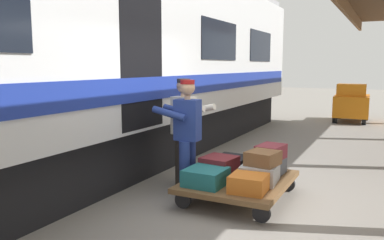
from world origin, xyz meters
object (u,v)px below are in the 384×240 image
suitcase_burgundy_valise (271,152)px  porter_in_overalls (186,133)px  suitcase_slate_roller (269,166)px  porter_by_door (185,128)px  luggage_cart (239,182)px  suitcase_gray_aluminum (260,173)px  suitcase_orange_carryall (249,183)px  suitcase_teal_softside (206,177)px  suitcase_maroon_trunk (219,167)px  suitcase_brown_leather (263,158)px  baggage_tug (351,104)px  suitcase_black_hardshell (231,163)px  train_car (68,56)px

suitcase_burgundy_valise → porter_in_overalls: bearing=27.4°
suitcase_slate_roller → porter_by_door: size_ratio=0.31×
luggage_cart → suitcase_slate_roller: (-0.31, -0.47, 0.16)m
porter_by_door → suitcase_slate_roller: bearing=-172.8°
suitcase_gray_aluminum → suitcase_orange_carryall: (0.00, 0.47, -0.01)m
suitcase_teal_softside → suitcase_burgundy_valise: size_ratio=1.12×
suitcase_teal_softside → suitcase_maroon_trunk: bearing=-90.0°
suitcase_teal_softside → porter_by_door: size_ratio=0.30×
suitcase_brown_leather → baggage_tug: 9.17m
suitcase_black_hardshell → porter_in_overalls: porter_in_overalls is taller
suitcase_slate_roller → suitcase_maroon_trunk: (0.61, 0.47, 0.03)m
suitcase_slate_roller → porter_by_door: (1.34, 0.17, 0.51)m
suitcase_gray_aluminum → suitcase_teal_softside: suitcase_gray_aluminum is taller
suitcase_slate_roller → suitcase_maroon_trunk: size_ratio=1.14×
suitcase_black_hardshell → porter_by_door: (0.73, 0.17, 0.53)m
luggage_cart → suitcase_black_hardshell: (0.31, -0.47, 0.14)m
train_car → suitcase_slate_roller: 3.75m
train_car → suitcase_teal_softside: size_ratio=33.05×
suitcase_orange_carryall → porter_in_overalls: bearing=-17.5°
suitcase_slate_roller → baggage_tug: baggage_tug is taller
suitcase_burgundy_valise → suitcase_gray_aluminum: bearing=86.7°
suitcase_orange_carryall → baggage_tug: 9.65m
train_car → suitcase_brown_leather: size_ratio=41.22×
train_car → suitcase_burgundy_valise: 3.68m
porter_in_overalls → suitcase_maroon_trunk: bearing=-165.0°
suitcase_gray_aluminum → suitcase_teal_softside: 0.77m
suitcase_gray_aluminum → baggage_tug: size_ratio=0.32×
train_car → suitcase_black_hardshell: bearing=-166.9°
suitcase_gray_aluminum → porter_in_overalls: (1.09, 0.13, 0.50)m
train_car → suitcase_gray_aluminum: size_ratio=31.12×
suitcase_burgundy_valise → porter_by_door: porter_by_door is taller
suitcase_teal_softside → baggage_tug: 9.69m
train_car → porter_in_overalls: size_ratio=10.07×
suitcase_teal_softside → suitcase_orange_carryall: (-0.61, 0.00, -0.00)m
train_car → porter_by_door: bearing=-166.9°
suitcase_slate_roller → porter_in_overalls: bearing=28.8°
luggage_cart → suitcase_gray_aluminum: 0.35m
train_car → suitcase_orange_carryall: bearing=174.6°
suitcase_gray_aluminum → suitcase_slate_roller: (0.00, -0.47, -0.01)m
suitcase_teal_softside → porter_by_door: bearing=-46.6°
suitcase_black_hardshell → suitcase_slate_roller: bearing=180.0°
suitcase_maroon_trunk → suitcase_black_hardshell: suitcase_maroon_trunk is taller
suitcase_orange_carryall → suitcase_black_hardshell: (0.61, -0.94, -0.01)m
train_car → suitcase_teal_softside: (-2.70, 0.31, -1.65)m
suitcase_slate_roller → suitcase_brown_leather: (-0.04, 0.46, 0.23)m
suitcase_orange_carryall → suitcase_burgundy_valise: (-0.03, -0.92, 0.23)m
train_car → suitcase_maroon_trunk: 3.15m
train_car → suitcase_black_hardshell: size_ratio=29.87×
train_car → suitcase_slate_roller: (-3.31, -0.63, -1.65)m
suitcase_gray_aluminum → porter_by_door: size_ratio=0.32×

